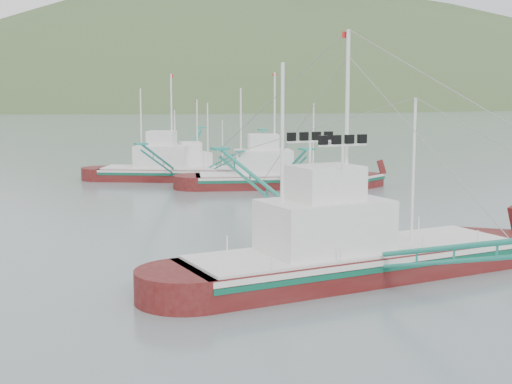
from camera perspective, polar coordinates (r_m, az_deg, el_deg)
name	(u,v)px	position (r m, az deg, el deg)	size (l,w,h in m)	color
ground	(309,270)	(36.08, 4.22, -6.22)	(1200.00, 1200.00, 0.00)	slate
main_boat	(350,241)	(34.26, 7.52, -3.93)	(17.25, 31.11, 12.59)	#4B0D0C
bg_boat_right	(279,164)	(66.81, 1.82, 2.29)	(16.24, 27.56, 11.56)	#4B0D0C
bg_boat_far	(199,167)	(74.73, -4.54, 2.04)	(12.17, 21.80, 8.82)	#4B0D0C
bg_boat_extra	(176,157)	(72.74, -6.40, 2.82)	(19.43, 26.14, 11.56)	#4B0D0C
headland_right	(295,106)	(527.50, 3.16, 6.90)	(684.00, 432.00, 306.00)	#3C542B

